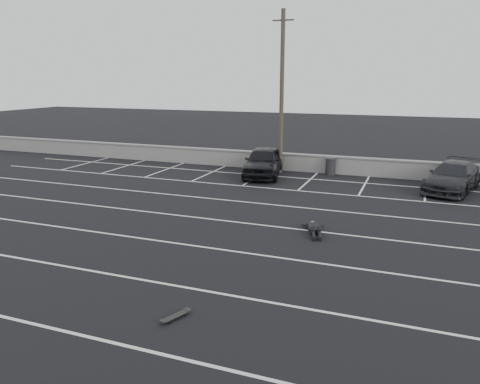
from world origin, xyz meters
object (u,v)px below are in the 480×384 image
at_px(utility_pole, 282,93).
at_px(person, 314,225).
at_px(trash_bin, 330,166).
at_px(car_left, 263,161).
at_px(car_right, 453,177).
at_px(skateboard, 175,316).

xyz_separation_m(utility_pole, person, (4.26, -10.14, -4.47)).
height_order(trash_bin, person, trash_bin).
bearing_deg(car_left, car_right, -11.11).
relative_size(person, skateboard, 3.33).
distance_m(utility_pole, person, 11.88).
relative_size(trash_bin, person, 0.41).
bearing_deg(person, skateboard, -120.57).
xyz_separation_m(car_right, skateboard, (-6.78, -16.41, -0.65)).
relative_size(utility_pole, person, 3.85).
height_order(car_left, person, car_left).
height_order(car_right, skateboard, car_right).
bearing_deg(car_left, utility_pole, 52.92).
bearing_deg(trash_bin, skateboard, -91.05).
bearing_deg(car_left, trash_bin, 14.60).
bearing_deg(car_left, skateboard, -89.34).
distance_m(car_left, skateboard, 16.86).
relative_size(utility_pole, skateboard, 12.84).
bearing_deg(trash_bin, car_right, -15.50).
xyz_separation_m(car_left, skateboard, (3.25, -16.52, -0.77)).
relative_size(trash_bin, skateboard, 1.35).
bearing_deg(utility_pole, car_right, -8.41).
bearing_deg(skateboard, car_left, 122.79).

